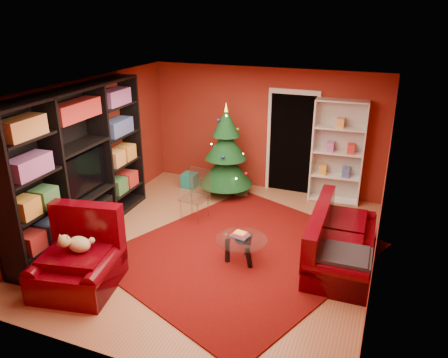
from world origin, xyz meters
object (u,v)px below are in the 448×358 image
at_px(christmas_tree, 226,151).
at_px(armchair, 76,260).
at_px(gift_box_red, 209,181).
at_px(coffee_table, 241,250).
at_px(gift_box_green, 240,189).
at_px(acrylic_chair, 194,198).
at_px(media_unit, 79,165).
at_px(dog, 79,244).
at_px(sofa, 343,237).
at_px(gift_box_teal, 190,180).
at_px(rug, 242,252).
at_px(white_bookshelf, 337,152).

xyz_separation_m(christmas_tree, armchair, (-0.74, -3.86, -0.51)).
height_order(gift_box_red, coffee_table, coffee_table).
relative_size(christmas_tree, gift_box_green, 7.21).
bearing_deg(acrylic_chair, media_unit, -135.65).
xyz_separation_m(dog, acrylic_chair, (0.59, 2.47, -0.24)).
relative_size(armchair, sofa, 0.57).
bearing_deg(gift_box_teal, christmas_tree, -5.20).
height_order(gift_box_teal, dog, dog).
height_order(rug, sofa, sofa).
distance_m(rug, gift_box_green, 2.37).
xyz_separation_m(rug, armchair, (-1.85, -1.73, 0.44)).
bearing_deg(dog, rug, 31.52).
distance_m(white_bookshelf, coffee_table, 3.16).
distance_m(media_unit, gift_box_green, 3.44).
xyz_separation_m(gift_box_teal, white_bookshelf, (3.06, 0.42, 0.88)).
distance_m(media_unit, coffee_table, 3.04).
relative_size(dog, acrylic_chair, 0.46).
xyz_separation_m(rug, acrylic_chair, (-1.23, 0.80, 0.43)).
bearing_deg(coffee_table, gift_box_green, 109.92).
relative_size(christmas_tree, sofa, 0.97).
relative_size(gift_box_red, armchair, 0.17).
xyz_separation_m(gift_box_green, white_bookshelf, (1.88, 0.42, 0.90)).
relative_size(christmas_tree, dog, 4.96).
relative_size(media_unit, gift_box_teal, 10.59).
bearing_deg(sofa, armchair, 119.97).
xyz_separation_m(media_unit, coffee_table, (2.85, 0.12, -1.06)).
distance_m(sofa, acrylic_chair, 2.79).
height_order(christmas_tree, armchair, christmas_tree).
bearing_deg(coffee_table, white_bookshelf, 71.16).
distance_m(gift_box_teal, white_bookshelf, 3.22).
bearing_deg(gift_box_green, coffee_table, -70.08).
bearing_deg(acrylic_chair, gift_box_red, 111.56).
relative_size(gift_box_green, sofa, 0.13).
relative_size(gift_box_green, dog, 0.69).
relative_size(christmas_tree, gift_box_teal, 6.34).
relative_size(rug, sofa, 1.87).
bearing_deg(armchair, christmas_tree, 68.07).
bearing_deg(media_unit, dog, -55.47).
distance_m(rug, dog, 2.56).
distance_m(media_unit, sofa, 4.43).
distance_m(gift_box_green, sofa, 3.03).
distance_m(dog, coffee_table, 2.40).
bearing_deg(dog, gift_box_red, 76.52).
height_order(coffee_table, acrylic_chair, acrylic_chair).
height_order(dog, coffee_table, dog).
bearing_deg(armchair, dog, 45.00).
relative_size(christmas_tree, coffee_table, 2.48).
distance_m(christmas_tree, sofa, 3.24).
bearing_deg(christmas_tree, white_bookshelf, 13.02).
bearing_deg(dog, acrylic_chair, 65.54).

